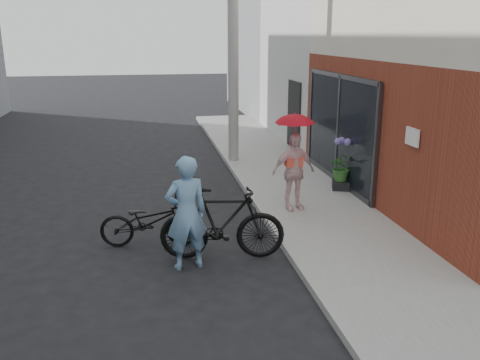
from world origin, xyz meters
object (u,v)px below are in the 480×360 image
object	(u,v)px
kimono_woman	(293,172)
planter	(341,185)
bike_left	(150,222)
bike_right	(222,223)
utility_pole	(233,34)
officer	(186,213)

from	to	relation	value
kimono_woman	planter	xyz separation A→B (m)	(1.45, 1.08, -0.67)
bike_left	bike_right	bearing A→B (deg)	-115.09
bike_left	kimono_woman	world-z (taller)	kimono_woman
utility_pole	planter	size ratio (longest dim) A/B	18.36
planter	bike_left	bearing A→B (deg)	-153.21
bike_left	kimono_woman	xyz separation A→B (m)	(2.84, 1.08, 0.45)
officer	planter	size ratio (longest dim) A/B	4.67
officer	planter	world-z (taller)	officer
bike_right	kimono_woman	distance (m)	2.50
kimono_woman	bike_right	bearing A→B (deg)	-143.98
utility_pole	officer	xyz separation A→B (m)	(-1.83, -6.31, -2.61)
utility_pole	kimono_woman	xyz separation A→B (m)	(0.45, -4.27, -2.61)
utility_pole	bike_right	world-z (taller)	utility_pole
kimono_woman	planter	distance (m)	1.93
officer	bike_left	world-z (taller)	officer
officer	kimono_woman	distance (m)	3.06
utility_pole	officer	distance (m)	7.07
bike_right	kimono_woman	bearing A→B (deg)	-34.87
officer	bike_right	world-z (taller)	officer
kimono_woman	planter	world-z (taller)	kimono_woman
utility_pole	kimono_woman	bearing A→B (deg)	-83.99
bike_right	officer	bearing A→B (deg)	120.13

